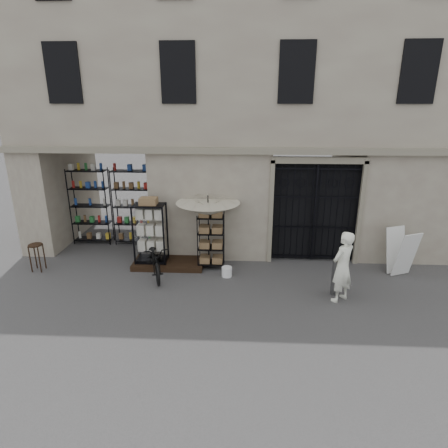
# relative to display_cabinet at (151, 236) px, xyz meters

# --- Properties ---
(ground) EXTENTS (80.00, 80.00, 0.00)m
(ground) POSITION_rel_display_cabinet_xyz_m (2.87, -1.53, -0.91)
(ground) COLOR black
(ground) RESTS_ON ground
(main_building) EXTENTS (14.00, 4.00, 9.00)m
(main_building) POSITION_rel_display_cabinet_xyz_m (2.87, 2.47, 3.59)
(main_building) COLOR gray
(main_building) RESTS_ON ground
(shop_recess) EXTENTS (3.00, 1.70, 3.00)m
(shop_recess) POSITION_rel_display_cabinet_xyz_m (-1.63, 1.27, 0.59)
(shop_recess) COLOR black
(shop_recess) RESTS_ON ground
(shop_shelving) EXTENTS (2.70, 0.50, 2.50)m
(shop_shelving) POSITION_rel_display_cabinet_xyz_m (-1.68, 1.77, 0.34)
(shop_shelving) COLOR black
(shop_shelving) RESTS_ON ground
(iron_gate) EXTENTS (2.50, 0.21, 3.00)m
(iron_gate) POSITION_rel_display_cabinet_xyz_m (4.62, 0.75, 0.59)
(iron_gate) COLOR black
(iron_gate) RESTS_ON ground
(step_platform) EXTENTS (2.00, 0.90, 0.15)m
(step_platform) POSITION_rel_display_cabinet_xyz_m (0.47, 0.02, -0.83)
(step_platform) COLOR black
(step_platform) RESTS_ON ground
(display_cabinet) EXTENTS (0.91, 0.63, 1.82)m
(display_cabinet) POSITION_rel_display_cabinet_xyz_m (0.00, 0.00, 0.00)
(display_cabinet) COLOR black
(display_cabinet) RESTS_ON step_platform
(wire_rack) EXTENTS (0.82, 0.69, 1.61)m
(wire_rack) POSITION_rel_display_cabinet_xyz_m (1.70, -0.00, -0.12)
(wire_rack) COLOR black
(wire_rack) RESTS_ON ground
(market_umbrella) EXTENTS (1.87, 1.90, 2.50)m
(market_umbrella) POSITION_rel_display_cabinet_xyz_m (1.62, 0.10, 0.89)
(market_umbrella) COLOR black
(market_umbrella) RESTS_ON ground
(white_bucket) EXTENTS (0.28, 0.28, 0.27)m
(white_bucket) POSITION_rel_display_cabinet_xyz_m (2.17, -0.56, -0.77)
(white_bucket) COLOR white
(white_bucket) RESTS_ON ground
(bicycle) EXTENTS (0.90, 1.10, 1.79)m
(bicycle) POSITION_rel_display_cabinet_xyz_m (0.23, -0.60, -0.91)
(bicycle) COLOR black
(bicycle) RESTS_ON ground
(wooden_stool) EXTENTS (0.37, 0.37, 0.78)m
(wooden_stool) POSITION_rel_display_cabinet_xyz_m (-3.12, -0.45, -0.50)
(wooden_stool) COLOR black
(wooden_stool) RESTS_ON ground
(steel_bollard) EXTENTS (0.20, 0.20, 0.91)m
(steel_bollard) POSITION_rel_display_cabinet_xyz_m (4.83, -1.42, -0.45)
(steel_bollard) COLOR #585858
(steel_bollard) RESTS_ON ground
(shopkeeper) EXTENTS (1.58, 1.74, 0.41)m
(shopkeeper) POSITION_rel_display_cabinet_xyz_m (4.90, -1.69, -0.91)
(shopkeeper) COLOR white
(shopkeeper) RESTS_ON ground
(easel_sign) EXTENTS (0.80, 0.86, 1.25)m
(easel_sign) POSITION_rel_display_cabinet_xyz_m (6.85, -0.19, -0.26)
(easel_sign) COLOR silver
(easel_sign) RESTS_ON ground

